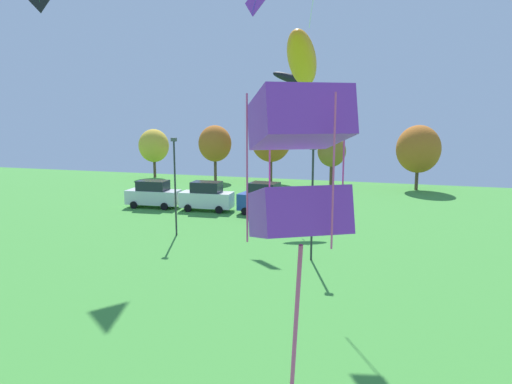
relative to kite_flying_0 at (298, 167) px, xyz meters
The scene contains 14 objects.
kite_flying_0 is the anchor object (origin of this frame).
kite_flying_5 33.68m from the kite_flying_0, 107.80° to the left, with size 2.10×1.25×2.38m.
kite_flying_7 32.22m from the kite_flying_0, 102.78° to the left, with size 3.14×1.05×2.08m.
kite_flying_8 9.72m from the kite_flying_0, 101.13° to the left, with size 1.29×4.03×1.86m.
parked_car_leftmost 36.62m from the kite_flying_0, 122.25° to the left, with size 4.77×2.27×2.40m.
parked_car_second_from_left 34.24m from the kite_flying_0, 114.87° to the left, with size 4.54×2.16×2.50m.
parked_car_third_from_left 32.48m from the kite_flying_0, 106.53° to the left, with size 4.32×2.45×2.64m.
light_post_0 20.37m from the kite_flying_0, 99.29° to the left, with size 0.36×0.20×6.45m.
light_post_1 26.18m from the kite_flying_0, 120.01° to the left, with size 0.36×0.20×6.59m.
treeline_tree_0 56.50m from the kite_flying_0, 121.06° to the left, with size 3.90×3.90×6.32m.
treeline_tree_1 51.78m from the kite_flying_0, 113.03° to the left, with size 4.05×4.05×6.87m.
treeline_tree_2 49.79m from the kite_flying_0, 105.37° to the left, with size 4.77×4.77×7.78m.
treeline_tree_3 48.35m from the kite_flying_0, 97.06° to the left, with size 3.24×3.24×5.77m.
treeline_tree_4 47.71m from the kite_flying_0, 85.86° to the left, with size 4.68×4.68×7.04m.
Camera 1 is at (6.02, 3.33, 8.02)m, focal length 32.00 mm.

